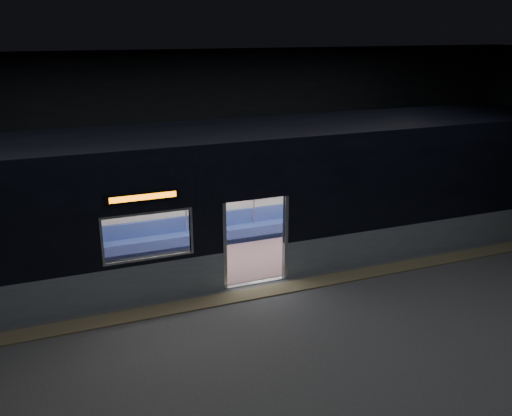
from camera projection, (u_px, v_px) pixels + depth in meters
station_floor at (273, 304)px, 11.60m from camera, size 24.00×14.00×0.01m
station_envelope at (275, 134)px, 10.43m from camera, size 24.00×14.00×5.00m
tactile_strip at (264, 292)px, 12.08m from camera, size 22.80×0.50×0.03m
metro_car at (233, 190)px, 13.26m from camera, size 18.00×3.04×3.35m
passenger at (318, 205)px, 15.48m from camera, size 0.41×0.67×1.33m
handbag at (322, 211)px, 15.33m from camera, size 0.31×0.28×0.13m
transit_map at (268, 184)px, 15.03m from camera, size 1.06×0.03×0.69m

